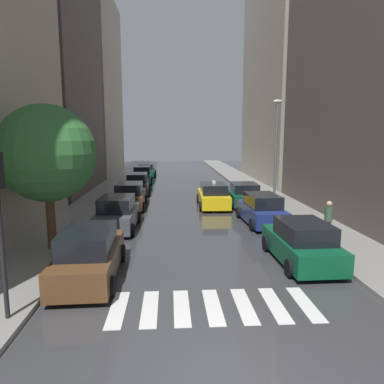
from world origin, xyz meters
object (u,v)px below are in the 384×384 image
at_px(parked_car_right_nearest, 302,243).
at_px(taxi_midroad, 213,196).
at_px(lamp_post_right, 276,147).
at_px(parked_car_left_nearest, 89,255).
at_px(pedestrian_foreground, 328,219).
at_px(parked_car_left_third, 130,196).
at_px(parked_car_right_second, 261,210).
at_px(parked_car_left_sixth, 146,171).
at_px(street_tree_left, 47,154).
at_px(parked_car_left_fifth, 142,175).
at_px(parked_car_left_second, 117,214).
at_px(parked_car_right_third, 244,195).
at_px(parked_car_left_fourth, 138,184).

xyz_separation_m(parked_car_right_nearest, taxi_midroad, (-2.07, 10.93, -0.01)).
bearing_deg(lamp_post_right, parked_car_left_nearest, -131.95).
relative_size(parked_car_right_nearest, pedestrian_foreground, 2.47).
distance_m(parked_car_left_third, taxi_midroad, 5.65).
xyz_separation_m(parked_car_left_nearest, parked_car_right_second, (7.77, 7.10, -0.04)).
bearing_deg(parked_car_right_second, parked_car_left_third, 55.04).
relative_size(parked_car_left_sixth, parked_car_right_nearest, 0.96).
height_order(pedestrian_foreground, street_tree_left, street_tree_left).
bearing_deg(parked_car_left_fifth, parked_car_left_sixth, -2.62).
height_order(parked_car_right_second, taxi_midroad, taxi_midroad).
bearing_deg(pedestrian_foreground, parked_car_right_nearest, 18.10).
relative_size(parked_car_left_third, street_tree_left, 0.74).
relative_size(parked_car_left_second, parked_car_left_sixth, 1.02).
bearing_deg(parked_car_right_nearest, parked_car_left_sixth, 14.08).
relative_size(street_tree_left, lamp_post_right, 0.86).
xyz_separation_m(parked_car_left_second, taxi_midroad, (5.67, 5.53, -0.05)).
distance_m(parked_car_left_second, parked_car_left_third, 5.56).
xyz_separation_m(parked_car_left_second, parked_car_right_nearest, (7.74, -5.40, -0.04)).
distance_m(parked_car_left_sixth, parked_car_right_second, 23.91).
distance_m(parked_car_right_third, lamp_post_right, 4.16).
xyz_separation_m(taxi_midroad, street_tree_left, (-7.90, -8.96, 3.35)).
bearing_deg(parked_car_left_fifth, parked_car_left_fourth, 178.89).
bearing_deg(pedestrian_foreground, taxi_midroad, -94.68).
bearing_deg(parked_car_left_nearest, parked_car_left_sixth, -1.63).
bearing_deg(parked_car_left_sixth, parked_car_left_fourth, -178.68).
bearing_deg(parked_car_right_nearest, parked_car_left_fourth, 23.56).
height_order(parked_car_right_second, lamp_post_right, lamp_post_right).
relative_size(parked_car_left_third, lamp_post_right, 0.64).
relative_size(parked_car_left_fourth, parked_car_right_second, 0.98).
height_order(parked_car_left_second, taxi_midroad, taxi_midroad).
bearing_deg(street_tree_left, taxi_midroad, 48.61).
xyz_separation_m(parked_car_left_second, parked_car_right_second, (7.74, 0.70, -0.03)).
height_order(parked_car_left_third, parked_car_left_sixth, parked_car_left_third).
bearing_deg(parked_car_left_fifth, parked_car_right_second, -157.56).
xyz_separation_m(pedestrian_foreground, street_tree_left, (-12.15, -0.61, 3.04)).
distance_m(parked_car_left_second, street_tree_left, 5.25).
relative_size(parked_car_left_second, street_tree_left, 0.72).
height_order(parked_car_left_second, parked_car_right_second, parked_car_left_second).
bearing_deg(parked_car_left_nearest, pedestrian_foreground, -71.80).
xyz_separation_m(parked_car_right_second, taxi_midroad, (-2.06, 4.83, -0.02)).
height_order(parked_car_left_sixth, parked_car_right_second, parked_car_right_second).
bearing_deg(parked_car_left_fourth, parked_car_right_second, -146.67).
height_order(parked_car_left_fourth, street_tree_left, street_tree_left).
bearing_deg(parked_car_right_third, pedestrian_foreground, -165.15).
distance_m(parked_car_left_nearest, parked_car_left_fifth, 24.28).
relative_size(parked_car_right_second, taxi_midroad, 1.00).
height_order(parked_car_left_nearest, pedestrian_foreground, pedestrian_foreground).
distance_m(parked_car_left_nearest, parked_car_right_third, 14.70).
height_order(parked_car_left_fourth, pedestrian_foreground, pedestrian_foreground).
distance_m(parked_car_right_second, parked_car_right_third, 5.29).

